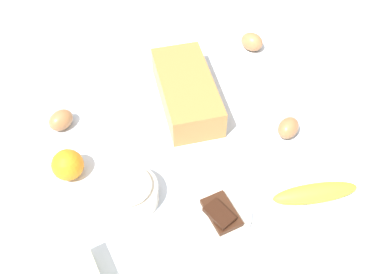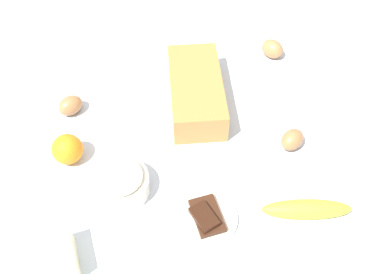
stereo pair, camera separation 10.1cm
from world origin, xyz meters
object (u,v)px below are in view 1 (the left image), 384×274
(orange_fruit, at_px, (68,165))
(chocolate_plate, at_px, (219,215))
(egg_loose, at_px, (61,120))
(flour_bowl, at_px, (129,191))
(egg_near_butter, at_px, (288,128))
(egg_beside_bowl, at_px, (252,42))
(banana, at_px, (315,193))
(loaf_pan, at_px, (187,91))

(orange_fruit, height_order, chocolate_plate, orange_fruit)
(egg_loose, bearing_deg, flour_bowl, 23.36)
(egg_near_butter, distance_m, egg_beside_bowl, 0.33)
(banana, relative_size, orange_fruit, 2.66)
(flour_bowl, xyz_separation_m, orange_fruit, (-0.11, -0.11, 0.00))
(chocolate_plate, bearing_deg, egg_loose, -142.24)
(flour_bowl, relative_size, banana, 0.66)
(egg_near_butter, distance_m, egg_loose, 0.56)
(loaf_pan, relative_size, banana, 1.52)
(orange_fruit, bearing_deg, egg_loose, 179.23)
(flour_bowl, xyz_separation_m, egg_near_butter, (-0.06, 0.41, -0.01))
(loaf_pan, height_order, flour_bowl, loaf_pan)
(banana, bearing_deg, flour_bowl, -107.82)
(loaf_pan, height_order, egg_near_butter, loaf_pan)
(loaf_pan, bearing_deg, egg_loose, -88.41)
(banana, height_order, orange_fruit, orange_fruit)
(banana, bearing_deg, egg_beside_bowl, 171.99)
(flour_bowl, distance_m, chocolate_plate, 0.20)
(egg_beside_bowl, distance_m, egg_loose, 0.58)
(banana, distance_m, orange_fruit, 0.55)
(egg_loose, bearing_deg, orange_fruit, -0.77)
(flour_bowl, xyz_separation_m, egg_beside_bowl, (-0.39, 0.45, -0.01))
(egg_beside_bowl, bearing_deg, egg_loose, -76.84)
(loaf_pan, relative_size, chocolate_plate, 2.23)
(banana, bearing_deg, egg_near_butter, 171.91)
(flour_bowl, height_order, egg_loose, flour_bowl)
(flour_bowl, bearing_deg, loaf_pan, 139.49)
(flour_bowl, bearing_deg, banana, 72.18)
(chocolate_plate, bearing_deg, egg_beside_bowl, 149.99)
(banana, relative_size, egg_near_butter, 3.02)
(loaf_pan, distance_m, egg_near_butter, 0.27)
(chocolate_plate, bearing_deg, flour_bowl, -121.37)
(flour_bowl, relative_size, orange_fruit, 1.77)
(banana, xyz_separation_m, egg_near_butter, (-0.18, 0.03, 0.00))
(flour_bowl, bearing_deg, egg_loose, -156.64)
(chocolate_plate, bearing_deg, orange_fruit, -126.74)
(loaf_pan, height_order, egg_beside_bowl, loaf_pan)
(loaf_pan, relative_size, flour_bowl, 2.29)
(flour_bowl, relative_size, egg_loose, 1.96)
(orange_fruit, bearing_deg, chocolate_plate, 53.26)
(orange_fruit, xyz_separation_m, chocolate_plate, (0.21, 0.28, -0.03))
(orange_fruit, distance_m, chocolate_plate, 0.35)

